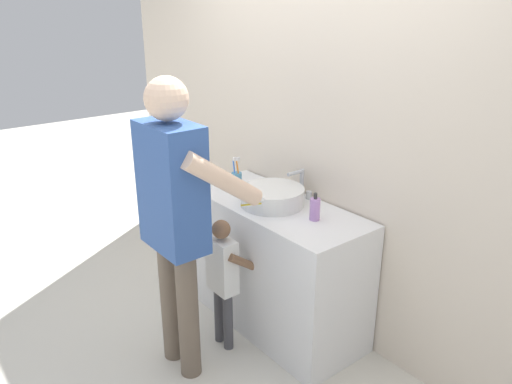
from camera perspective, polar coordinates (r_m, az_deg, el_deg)
The scene contains 9 objects.
ground_plane at distance 3.41m, azimuth -2.05°, elevation -16.06°, with size 14.00×14.00×0.00m, color silver.
back_wall at distance 3.21m, azimuth 6.64°, elevation 8.14°, with size 4.40×0.08×2.70m.
vanity_cabinet at distance 3.34m, azimuth 2.04°, elevation -8.20°, with size 1.28×0.54×0.86m, color white.
sink_basin at distance 3.12m, azimuth 1.87°, elevation -0.46°, with size 0.40×0.40×0.11m.
faucet at distance 3.26m, azimuth 5.04°, elevation 0.88°, with size 0.18×0.14×0.18m.
toothbrush_cup at distance 3.43m, azimuth -2.20°, elevation 1.55°, with size 0.07×0.07×0.21m.
soap_bottle at distance 2.92m, azimuth 6.69°, elevation -1.91°, with size 0.06×0.06×0.17m.
child_toddler at distance 3.08m, azimuth -3.71°, elevation -9.09°, with size 0.26×0.27×0.86m.
adult_parent at distance 2.72m, azimuth -9.11°, elevation -1.49°, with size 0.53×0.56×1.71m.
Camera 1 is at (2.21, -1.61, 2.05)m, focal length 35.29 mm.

